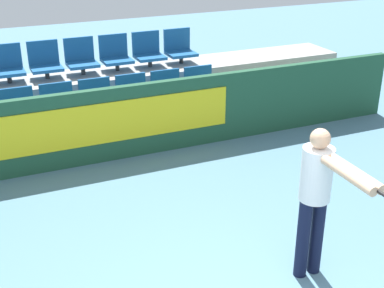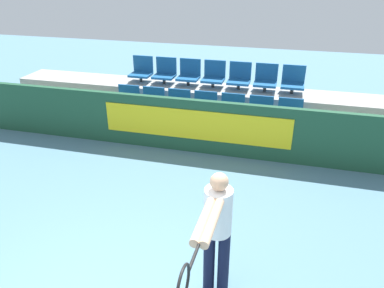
{
  "view_description": "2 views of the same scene",
  "coord_description": "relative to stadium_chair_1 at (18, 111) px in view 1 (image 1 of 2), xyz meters",
  "views": [
    {
      "loc": [
        -1.78,
        -2.59,
        3.41
      ],
      "look_at": [
        0.51,
        2.64,
        0.89
      ],
      "focal_mm": 50.0,
      "sensor_mm": 36.0,
      "label": 1
    },
    {
      "loc": [
        1.64,
        -2.13,
        3.49
      ],
      "look_at": [
        0.4,
        2.59,
        1.1
      ],
      "focal_mm": 35.0,
      "sensor_mm": 36.0,
      "label": 2
    }
  ],
  "objects": [
    {
      "name": "stadium_chair_1",
      "position": [
        0.0,
        0.0,
        0.0
      ],
      "size": [
        0.49,
        0.44,
        0.58
      ],
      "color": "#333333",
      "rests_on": "bleacher_tier_front"
    },
    {
      "name": "stadium_chair_9",
      "position": [
        0.58,
        0.92,
        0.45
      ],
      "size": [
        0.49,
        0.44,
        0.58
      ],
      "color": "#333333",
      "rests_on": "bleacher_tier_middle"
    },
    {
      "name": "stadium_chair_6",
      "position": [
        2.92,
        0.0,
        0.0
      ],
      "size": [
        0.49,
        0.44,
        0.58
      ],
      "color": "#333333",
      "rests_on": "bleacher_tier_front"
    },
    {
      "name": "stadium_chair_2",
      "position": [
        0.58,
        0.0,
        0.0
      ],
      "size": [
        0.49,
        0.44,
        0.58
      ],
      "color": "#333333",
      "rests_on": "bleacher_tier_front"
    },
    {
      "name": "stadium_chair_12",
      "position": [
        2.34,
        0.92,
        0.45
      ],
      "size": [
        0.49,
        0.44,
        0.58
      ],
      "color": "#333333",
      "rests_on": "bleacher_tier_middle"
    },
    {
      "name": "bleacher_tier_middle",
      "position": [
        1.17,
        0.79,
        -0.25
      ],
      "size": [
        9.52,
        0.92,
        0.9
      ],
      "color": "#9E9E99",
      "rests_on": "ground"
    },
    {
      "name": "stadium_chair_11",
      "position": [
        1.75,
        0.92,
        0.45
      ],
      "size": [
        0.49,
        0.44,
        0.58
      ],
      "color": "#333333",
      "rests_on": "bleacher_tier_middle"
    },
    {
      "name": "bleacher_tier_front",
      "position": [
        1.17,
        -0.13,
        -0.48
      ],
      "size": [
        9.52,
        0.92,
        0.45
      ],
      "color": "#9E9E99",
      "rests_on": "ground"
    },
    {
      "name": "stadium_chair_8",
      "position": [
        0.0,
        0.92,
        0.45
      ],
      "size": [
        0.49,
        0.44,
        0.58
      ],
      "color": "#333333",
      "rests_on": "bleacher_tier_middle"
    },
    {
      "name": "stadium_chair_5",
      "position": [
        2.34,
        0.0,
        0.0
      ],
      "size": [
        0.49,
        0.44,
        0.58
      ],
      "color": "#333333",
      "rests_on": "bleacher_tier_front"
    },
    {
      "name": "stadium_chair_3",
      "position": [
        1.17,
        0.0,
        0.0
      ],
      "size": [
        0.49,
        0.44,
        0.58
      ],
      "color": "#333333",
      "rests_on": "bleacher_tier_front"
    },
    {
      "name": "tennis_player",
      "position": [
        2.25,
        -4.18,
        0.28
      ],
      "size": [
        0.3,
        1.57,
        1.59
      ],
      "rotation": [
        0.0,
        0.0,
        -0.02
      ],
      "color": "black",
      "rests_on": "ground"
    },
    {
      "name": "barrier_wall",
      "position": [
        1.17,
        -0.67,
        -0.15
      ],
      "size": [
        9.92,
        0.14,
        1.1
      ],
      "color": "#1E4C33",
      "rests_on": "ground"
    },
    {
      "name": "stadium_chair_4",
      "position": [
        1.75,
        0.0,
        0.0
      ],
      "size": [
        0.49,
        0.44,
        0.58
      ],
      "color": "#333333",
      "rests_on": "bleacher_tier_front"
    },
    {
      "name": "stadium_chair_10",
      "position": [
        1.17,
        0.92,
        0.45
      ],
      "size": [
        0.49,
        0.44,
        0.58
      ],
      "color": "#333333",
      "rests_on": "bleacher_tier_middle"
    },
    {
      "name": "stadium_chair_13",
      "position": [
        2.92,
        0.92,
        0.45
      ],
      "size": [
        0.49,
        0.44,
        0.58
      ],
      "color": "#333333",
      "rests_on": "bleacher_tier_middle"
    }
  ]
}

